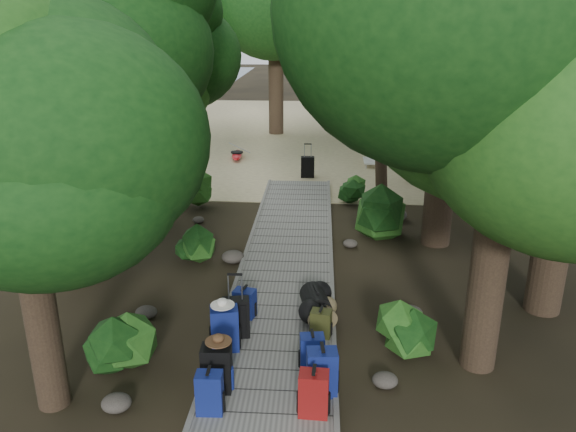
# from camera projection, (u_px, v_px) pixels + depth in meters

# --- Properties ---
(ground) EXTENTS (120.00, 120.00, 0.00)m
(ground) POSITION_uv_depth(u_px,v_px,m) (286.00, 276.00, 11.76)
(ground) COLOR #2C2416
(ground) RESTS_ON ground
(sand_beach) EXTENTS (40.00, 22.00, 0.02)m
(sand_beach) POSITION_uv_depth(u_px,v_px,m) (307.00, 132.00, 26.84)
(sand_beach) COLOR #CABA88
(sand_beach) RESTS_ON ground
(boardwalk) EXTENTS (2.00, 12.00, 0.12)m
(boardwalk) POSITION_uv_depth(u_px,v_px,m) (288.00, 255.00, 12.69)
(boardwalk) COLOR gray
(boardwalk) RESTS_ON ground
(backpack_left_a) EXTENTS (0.36, 0.26, 0.66)m
(backpack_left_a) POSITION_uv_depth(u_px,v_px,m) (210.00, 391.00, 7.41)
(backpack_left_a) COLOR navy
(backpack_left_a) RESTS_ON boardwalk
(backpack_left_b) EXTENTS (0.43, 0.31, 0.77)m
(backpack_left_b) POSITION_uv_depth(u_px,v_px,m) (217.00, 366.00, 7.85)
(backpack_left_b) COLOR black
(backpack_left_b) RESTS_ON boardwalk
(backpack_left_c) EXTENTS (0.49, 0.39, 0.80)m
(backpack_left_c) POSITION_uv_depth(u_px,v_px,m) (225.00, 326.00, 8.83)
(backpack_left_c) COLOR navy
(backpack_left_c) RESTS_ON boardwalk
(backpack_left_d) EXTENTS (0.42, 0.35, 0.56)m
(backpack_left_d) POSITION_uv_depth(u_px,v_px,m) (245.00, 302.00, 9.86)
(backpack_left_d) COLOR navy
(backpack_left_d) RESTS_ON boardwalk
(backpack_right_a) EXTENTS (0.41, 0.30, 0.70)m
(backpack_right_a) POSITION_uv_depth(u_px,v_px,m) (314.00, 391.00, 7.37)
(backpack_right_a) COLOR maroon
(backpack_right_a) RESTS_ON boardwalk
(backpack_right_b) EXTENTS (0.45, 0.33, 0.76)m
(backpack_right_b) POSITION_uv_depth(u_px,v_px,m) (322.00, 370.00, 7.77)
(backpack_right_b) COLOR navy
(backpack_right_b) RESTS_ON boardwalk
(backpack_right_c) EXTENTS (0.38, 0.29, 0.61)m
(backpack_right_c) POSITION_uv_depth(u_px,v_px,m) (312.00, 350.00, 8.37)
(backpack_right_c) COLOR navy
(backpack_right_c) RESTS_ON boardwalk
(backpack_right_d) EXTENTS (0.37, 0.30, 0.51)m
(backpack_right_d) POSITION_uv_depth(u_px,v_px,m) (321.00, 322.00, 9.25)
(backpack_right_d) COLOR #323714
(backpack_right_d) RESTS_ON boardwalk
(duffel_right_khaki) EXTENTS (0.51, 0.62, 0.36)m
(duffel_right_khaki) POSITION_uv_depth(u_px,v_px,m) (323.00, 313.00, 9.69)
(duffel_right_khaki) COLOR brown
(duffel_right_khaki) RESTS_ON boardwalk
(duffel_right_black) EXTENTS (0.60, 0.81, 0.46)m
(duffel_right_black) POSITION_uv_depth(u_px,v_px,m) (316.00, 302.00, 9.97)
(duffel_right_black) COLOR black
(duffel_right_black) RESTS_ON boardwalk
(suitcase_on_boardwalk) EXTENTS (0.47, 0.31, 0.68)m
(suitcase_on_boardwalk) POSITION_uv_depth(u_px,v_px,m) (236.00, 317.00, 9.22)
(suitcase_on_boardwalk) COLOR black
(suitcase_on_boardwalk) RESTS_ON boardwalk
(lone_suitcase_on_sand) EXTENTS (0.46, 0.28, 0.71)m
(lone_suitcase_on_sand) POSITION_uv_depth(u_px,v_px,m) (308.00, 167.00, 19.04)
(lone_suitcase_on_sand) COLOR black
(lone_suitcase_on_sand) RESTS_ON sand_beach
(hat_brown) EXTENTS (0.37, 0.37, 0.11)m
(hat_brown) POSITION_uv_depth(u_px,v_px,m) (218.00, 338.00, 7.72)
(hat_brown) COLOR #51351E
(hat_brown) RESTS_ON backpack_left_b
(hat_white) EXTENTS (0.38, 0.38, 0.13)m
(hat_white) POSITION_uv_depth(u_px,v_px,m) (222.00, 302.00, 8.63)
(hat_white) COLOR silver
(hat_white) RESTS_ON backpack_left_c
(kayak) EXTENTS (1.13, 3.50, 0.34)m
(kayak) POSITION_uv_depth(u_px,v_px,m) (237.00, 154.00, 21.72)
(kayak) COLOR red
(kayak) RESTS_ON sand_beach
(sun_lounger) EXTENTS (0.58, 1.72, 0.55)m
(sun_lounger) POSITION_uv_depth(u_px,v_px,m) (371.00, 158.00, 20.65)
(sun_lounger) COLOR silver
(sun_lounger) RESTS_ON sand_beach
(tree_right_a) EXTENTS (4.58, 4.58, 7.63)m
(tree_right_a) POSITION_uv_depth(u_px,v_px,m) (508.00, 120.00, 7.50)
(tree_right_a) COLOR black
(tree_right_a) RESTS_ON ground
(tree_right_c) EXTENTS (5.60, 5.60, 9.69)m
(tree_right_c) POSITION_uv_depth(u_px,v_px,m) (454.00, 32.00, 11.93)
(tree_right_c) COLOR black
(tree_right_c) RESTS_ON ground
(tree_right_e) EXTENTS (5.18, 5.18, 9.32)m
(tree_right_e) POSITION_uv_depth(u_px,v_px,m) (436.00, 35.00, 16.80)
(tree_right_e) COLOR black
(tree_right_e) RESTS_ON ground
(tree_right_f) EXTENTS (5.89, 5.89, 10.51)m
(tree_right_f) POSITION_uv_depth(u_px,v_px,m) (496.00, 15.00, 19.23)
(tree_right_f) COLOR black
(tree_right_f) RESTS_ON ground
(tree_left_a) EXTENTS (3.72, 3.72, 6.20)m
(tree_left_a) POSITION_uv_depth(u_px,v_px,m) (21.00, 191.00, 6.85)
(tree_left_a) COLOR black
(tree_left_a) RESTS_ON ground
(tree_left_b) EXTENTS (4.88, 4.88, 8.79)m
(tree_left_b) POSITION_uv_depth(u_px,v_px,m) (50.00, 60.00, 10.29)
(tree_left_b) COLOR black
(tree_left_b) RESTS_ON ground
(tree_left_c) EXTENTS (4.10, 4.10, 7.13)m
(tree_left_c) POSITION_uv_depth(u_px,v_px,m) (150.00, 86.00, 13.74)
(tree_left_c) COLOR black
(tree_left_c) RESTS_ON ground
(tree_back_a) EXTENTS (5.65, 5.65, 9.78)m
(tree_back_a) POSITION_uv_depth(u_px,v_px,m) (276.00, 25.00, 24.99)
(tree_back_a) COLOR black
(tree_back_a) RESTS_ON ground
(tree_back_b) EXTENTS (5.52, 5.52, 9.87)m
(tree_back_b) POSITION_uv_depth(u_px,v_px,m) (354.00, 24.00, 24.88)
(tree_back_b) COLOR black
(tree_back_b) RESTS_ON ground
(tree_back_c) EXTENTS (5.47, 5.47, 9.84)m
(tree_back_c) POSITION_uv_depth(u_px,v_px,m) (423.00, 24.00, 24.48)
(tree_back_c) COLOR black
(tree_back_c) RESTS_ON ground
(tree_back_d) EXTENTS (4.43, 4.43, 7.38)m
(tree_back_d) POSITION_uv_depth(u_px,v_px,m) (179.00, 54.00, 24.85)
(tree_back_d) COLOR black
(tree_back_d) RESTS_ON ground
(palm_right_a) EXTENTS (4.79, 4.79, 8.16)m
(palm_right_a) POSITION_uv_depth(u_px,v_px,m) (394.00, 58.00, 15.64)
(palm_right_a) COLOR #133A10
(palm_right_a) RESTS_ON ground
(palm_right_b) EXTENTS (4.67, 4.67, 9.03)m
(palm_right_b) POSITION_uv_depth(u_px,v_px,m) (439.00, 37.00, 20.59)
(palm_right_b) COLOR #133A10
(palm_right_b) RESTS_ON ground
(palm_right_c) EXTENTS (3.84, 3.84, 6.11)m
(palm_right_c) POSITION_uv_depth(u_px,v_px,m) (374.00, 74.00, 22.41)
(palm_right_c) COLOR #133A10
(palm_right_c) RESTS_ON ground
(palm_left_a) EXTENTS (4.04, 4.04, 6.42)m
(palm_left_a) POSITION_uv_depth(u_px,v_px,m) (141.00, 83.00, 17.62)
(palm_left_a) COLOR #133A10
(palm_left_a) RESTS_ON ground
(rock_left_a) EXTENTS (0.42, 0.37, 0.23)m
(rock_left_a) POSITION_uv_depth(u_px,v_px,m) (116.00, 403.00, 7.70)
(rock_left_a) COLOR #4C473F
(rock_left_a) RESTS_ON ground
(rock_left_b) EXTENTS (0.40, 0.36, 0.22)m
(rock_left_b) POSITION_uv_depth(u_px,v_px,m) (146.00, 312.00, 10.09)
(rock_left_b) COLOR #4C473F
(rock_left_b) RESTS_ON ground
(rock_left_c) EXTENTS (0.50, 0.45, 0.28)m
(rock_left_c) POSITION_uv_depth(u_px,v_px,m) (233.00, 257.00, 12.40)
(rock_left_c) COLOR #4C473F
(rock_left_c) RESTS_ON ground
(rock_left_d) EXTENTS (0.31, 0.28, 0.17)m
(rock_left_d) POSITION_uv_depth(u_px,v_px,m) (198.00, 220.00, 14.86)
(rock_left_d) COLOR #4C473F
(rock_left_d) RESTS_ON ground
(rock_right_a) EXTENTS (0.38, 0.34, 0.21)m
(rock_right_a) POSITION_uv_depth(u_px,v_px,m) (385.00, 380.00, 8.20)
(rock_right_a) COLOR #4C473F
(rock_right_a) RESTS_ON ground
(rock_right_b) EXTENTS (0.45, 0.40, 0.25)m
(rock_right_b) POSITION_uv_depth(u_px,v_px,m) (410.00, 313.00, 10.06)
(rock_right_b) COLOR #4C473F
(rock_right_b) RESTS_ON ground
(rock_right_c) EXTENTS (0.34, 0.31, 0.19)m
(rock_right_c) POSITION_uv_depth(u_px,v_px,m) (350.00, 243.00, 13.25)
(rock_right_c) COLOR #4C473F
(rock_right_c) RESTS_ON ground
(rock_right_d) EXTENTS (0.63, 0.56, 0.35)m
(rock_right_d) POSITION_uv_depth(u_px,v_px,m) (395.00, 215.00, 14.98)
(rock_right_d) COLOR #4C473F
(rock_right_d) RESTS_ON ground
(shrub_left_a) EXTENTS (1.00, 1.00, 0.90)m
(shrub_left_a) POSITION_uv_depth(u_px,v_px,m) (120.00, 344.00, 8.49)
(shrub_left_a) COLOR #1E4E17
(shrub_left_a) RESTS_ON ground
(shrub_left_b) EXTENTS (0.84, 0.84, 0.76)m
(shrub_left_b) POSITION_uv_depth(u_px,v_px,m) (195.00, 248.00, 12.25)
(shrub_left_b) COLOR #1E4E17
(shrub_left_b) RESTS_ON ground
(shrub_left_c) EXTENTS (1.20, 1.20, 1.08)m
(shrub_left_c) POSITION_uv_depth(u_px,v_px,m) (193.00, 190.00, 15.88)
(shrub_left_c) COLOR #1E4E17
(shrub_left_c) RESTS_ON ground
(shrub_right_a) EXTENTS (0.86, 0.86, 0.78)m
(shrub_right_a) POSITION_uv_depth(u_px,v_px,m) (404.00, 330.00, 8.99)
(shrub_right_a) COLOR #1E4E17
(shrub_right_a) RESTS_ON ground
(shrub_right_b) EXTENTS (1.42, 1.42, 1.28)m
(shrub_right_b) POSITION_uv_depth(u_px,v_px,m) (384.00, 213.00, 13.67)
(shrub_right_b) COLOR #1E4E17
(shrub_right_b) RESTS_ON ground
(shrub_right_c) EXTENTS (0.85, 0.85, 0.76)m
(shrub_right_c) POSITION_uv_depth(u_px,v_px,m) (353.00, 190.00, 16.39)
(shrub_right_c) COLOR #1E4E17
(shrub_right_c) RESTS_ON ground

